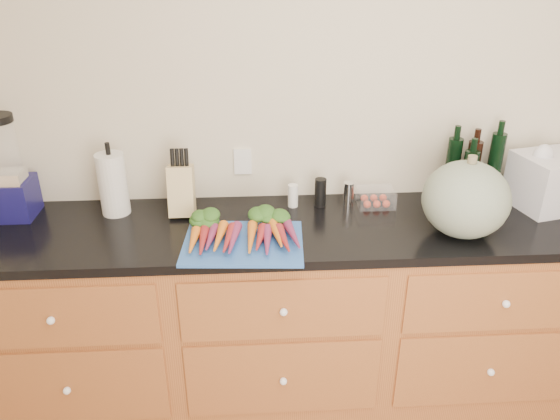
{
  "coord_description": "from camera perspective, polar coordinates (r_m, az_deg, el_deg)",
  "views": [
    {
      "loc": [
        -0.57,
        -0.77,
        2.03
      ],
      "look_at": [
        -0.45,
        1.2,
        1.06
      ],
      "focal_mm": 35.0,
      "sensor_mm": 36.0,
      "label": 1
    }
  ],
  "objects": [
    {
      "name": "wall_back",
      "position": [
        2.56,
        9.66,
        9.3
      ],
      "size": [
        4.1,
        0.05,
        2.6
      ],
      "primitive_type": "cube",
      "color": "beige",
      "rests_on": "ground"
    },
    {
      "name": "cabinets",
      "position": [
        2.66,
        9.79,
        -10.66
      ],
      "size": [
        3.6,
        0.64,
        0.9
      ],
      "color": "brown",
      "rests_on": "ground"
    },
    {
      "name": "countertop",
      "position": [
        2.41,
        10.6,
        -1.65
      ],
      "size": [
        3.64,
        0.62,
        0.04
      ],
      "primitive_type": "cube",
      "color": "black",
      "rests_on": "cabinets"
    },
    {
      "name": "cutting_board",
      "position": [
        2.19,
        -3.86,
        -3.46
      ],
      "size": [
        0.5,
        0.39,
        0.01
      ],
      "primitive_type": "cube",
      "rotation": [
        0.0,
        0.0,
        -0.06
      ],
      "color": "#295AAE",
      "rests_on": "countertop"
    },
    {
      "name": "carrots",
      "position": [
        2.22,
        -3.89,
        -2.22
      ],
      "size": [
        0.43,
        0.32,
        0.06
      ],
      "color": "orange",
      "rests_on": "cutting_board"
    },
    {
      "name": "squash",
      "position": [
        2.32,
        18.84,
        1.06
      ],
      "size": [
        0.35,
        0.35,
        0.31
      ],
      "primitive_type": "ellipsoid",
      "color": "slate",
      "rests_on": "countertop"
    },
    {
      "name": "blender_appliance",
      "position": [
        2.61,
        -26.64,
        3.39
      ],
      "size": [
        0.18,
        0.18,
        0.46
      ],
      "color": "#12104D",
      "rests_on": "countertop"
    },
    {
      "name": "paper_towel",
      "position": [
        2.49,
        -17.06,
        2.59
      ],
      "size": [
        0.12,
        0.12,
        0.28
      ],
      "primitive_type": "cylinder",
      "color": "silver",
      "rests_on": "countertop"
    },
    {
      "name": "knife_block",
      "position": [
        2.43,
        -10.25,
        2.02
      ],
      "size": [
        0.11,
        0.11,
        0.22
      ],
      "primitive_type": "cube",
      "color": "tan",
      "rests_on": "countertop"
    },
    {
      "name": "grinder_salt",
      "position": [
        2.48,
        1.36,
        1.51
      ],
      "size": [
        0.05,
        0.05,
        0.11
      ],
      "primitive_type": "cylinder",
      "color": "white",
      "rests_on": "countertop"
    },
    {
      "name": "grinder_pepper",
      "position": [
        2.49,
        4.24,
        1.85
      ],
      "size": [
        0.05,
        0.05,
        0.13
      ],
      "primitive_type": "cylinder",
      "color": "black",
      "rests_on": "countertop"
    },
    {
      "name": "canister_chrome",
      "position": [
        2.51,
        7.17,
        1.7
      ],
      "size": [
        0.05,
        0.05,
        0.11
      ],
      "primitive_type": "cylinder",
      "color": "white",
      "rests_on": "countertop"
    },
    {
      "name": "tomato_box",
      "position": [
        2.54,
        9.95,
        1.31
      ],
      "size": [
        0.16,
        0.13,
        0.08
      ],
      "primitive_type": "cube",
      "color": "white",
      "rests_on": "countertop"
    },
    {
      "name": "bottles",
      "position": [
        2.67,
        19.44,
        3.91
      ],
      "size": [
        0.26,
        0.13,
        0.32
      ],
      "color": "black",
      "rests_on": "countertop"
    },
    {
      "name": "grocery_bag",
      "position": [
        2.76,
        26.7,
        2.73
      ],
      "size": [
        0.38,
        0.33,
        0.24
      ],
      "primitive_type": null,
      "rotation": [
        0.0,
        0.0,
        0.23
      ],
      "color": "silver",
      "rests_on": "countertop"
    }
  ]
}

